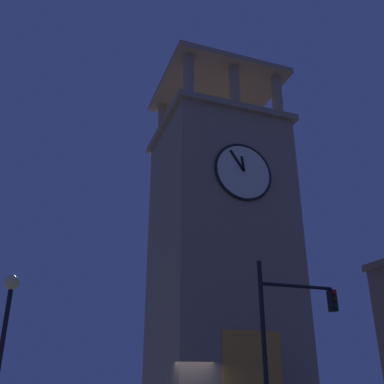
% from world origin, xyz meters
% --- Properties ---
extents(clocktower, '(8.08, 7.66, 24.50)m').
position_xyz_m(clocktower, '(-3.29, -4.04, 9.16)').
color(clocktower, gray).
rests_on(clocktower, ground_plane).
extents(traffic_signal_near, '(3.04, 0.41, 5.51)m').
position_xyz_m(traffic_signal_near, '(-0.94, 6.83, 3.49)').
color(traffic_signal_near, black).
rests_on(traffic_signal_near, ground_plane).
extents(street_lamp, '(0.44, 0.44, 4.66)m').
position_xyz_m(street_lamp, '(7.90, 5.69, 3.29)').
color(street_lamp, black).
rests_on(street_lamp, ground_plane).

